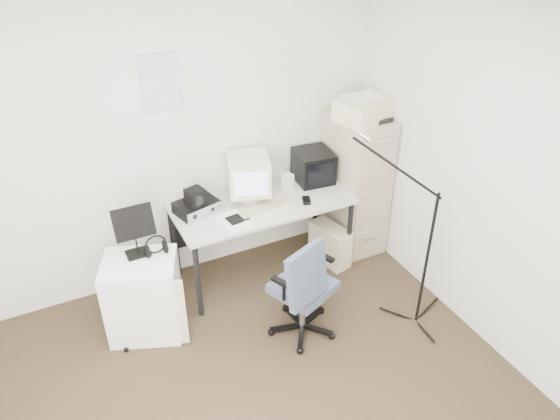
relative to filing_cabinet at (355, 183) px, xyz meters
name	(u,v)px	position (x,y,z in m)	size (l,w,h in m)	color
floor	(270,419)	(-1.58, -1.48, -0.66)	(3.60, 3.60, 0.01)	black
ceiling	(263,38)	(-1.58, -1.48, 1.85)	(3.60, 3.60, 0.01)	white
wall_back	(170,143)	(-1.58, 0.32, 0.60)	(3.60, 0.02, 2.50)	silver
wall_right	(511,196)	(0.22, -1.48, 0.60)	(0.02, 3.60, 2.50)	silver
wall_calendar	(161,83)	(-1.60, 0.31, 1.10)	(0.30, 0.02, 0.44)	white
filing_cabinet	(355,183)	(0.00, 0.00, 0.00)	(0.40, 0.60, 1.30)	tan
printer	(365,109)	(0.00, -0.06, 0.74)	(0.48, 0.33, 0.18)	beige
desk	(263,237)	(-0.95, -0.03, -0.29)	(1.50, 0.70, 0.73)	#AEAEAE
crt_monitor	(249,178)	(-1.02, 0.08, 0.27)	(0.34, 0.36, 0.37)	beige
crt_tv	(313,166)	(-0.39, 0.10, 0.22)	(0.31, 0.33, 0.28)	black
desk_speaker	(288,182)	(-0.67, 0.05, 0.15)	(0.08, 0.08, 0.15)	beige
keyboard	(262,210)	(-1.02, -0.17, 0.09)	(0.43, 0.15, 0.02)	beige
mouse	(306,200)	(-0.62, -0.20, 0.10)	(0.06, 0.11, 0.03)	black
radio_receiver	(196,206)	(-1.49, 0.06, 0.13)	(0.33, 0.24, 0.09)	black
radio_speaker	(195,197)	(-1.50, 0.02, 0.24)	(0.14, 0.13, 0.14)	black
papers	(233,221)	(-1.29, -0.21, 0.09)	(0.20, 0.27, 0.02)	white
pc_tower	(330,244)	(-0.34, -0.17, -0.46)	(0.18, 0.40, 0.37)	beige
office_chair	(303,285)	(-1.00, -0.85, -0.19)	(0.53, 0.53, 0.92)	#3F4954
side_cart	(144,297)	(-2.08, -0.30, -0.32)	(0.53, 0.43, 0.66)	white
music_stand	(134,230)	(-2.05, -0.20, 0.23)	(0.29, 0.15, 0.42)	black
headphones	(156,248)	(-1.92, -0.27, 0.07)	(0.18, 0.18, 0.03)	black
mic_stand	(430,242)	(-0.12, -1.17, 0.13)	(0.02, 0.02, 1.56)	black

